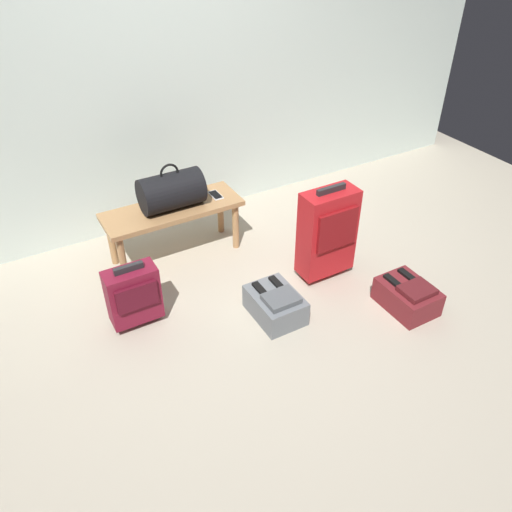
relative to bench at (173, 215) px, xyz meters
The scene contains 9 objects.
ground_plane 1.10m from the bench, 77.65° to the right, with size 6.60×6.60×0.00m, color #B2A893.
back_wall 1.22m from the bench, 68.79° to the left, with size 6.00×0.10×2.80m, color silver.
bench is the anchor object (origin of this frame).
duffel_bag_black 0.20m from the bench, ahead, with size 0.44×0.26×0.34m.
cell_phone 0.35m from the bench, ahead, with size 0.07×0.14×0.01m.
suitcase_upright_red 1.12m from the bench, 42.28° to the right, with size 0.39×0.21×0.71m.
suitcase_small_burgundy 0.78m from the bench, 131.27° to the right, with size 0.32×0.19×0.46m.
backpack_maroon 1.73m from the bench, 50.10° to the right, with size 0.28×0.38×0.21m.
backpack_grey 1.03m from the bench, 72.74° to the right, with size 0.28×0.38×0.21m.
Camera 1 is at (-1.27, -2.04, 2.29)m, focal length 36.04 mm.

